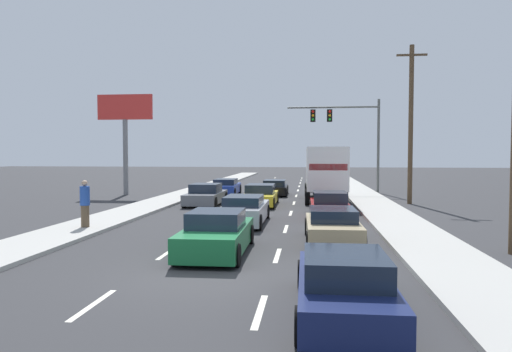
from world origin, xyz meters
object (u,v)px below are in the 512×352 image
Objects in this scene: car_black at (275,188)px; box_truck at (325,170)px; car_red at (329,206)px; traffic_signal_mast at (341,124)px; car_tan at (332,226)px; roadside_billboard at (125,123)px; car_green at (217,234)px; car_yellow at (260,196)px; car_gray at (206,195)px; car_blue at (226,187)px; car_silver at (245,210)px; car_navy at (344,286)px; utility_pole_mid at (411,123)px; pedestrian_near_corner at (85,204)px.

car_black is 0.47× the size of box_truck.
traffic_signal_mast reaches higher than car_red.
roadside_billboard is at bearing 129.95° from car_tan.
car_red is at bearing 66.61° from car_green.
car_green is at bearing -89.68° from car_yellow.
car_yellow is at bearing 2.05° from car_gray.
car_blue is 8.84m from roadside_billboard.
car_green is (-0.00, -6.15, 0.01)m from car_silver.
box_truck reaches higher than car_navy.
car_gray is 3.28m from car_yellow.
box_truck is 5.95m from utility_pole_mid.
car_red is (-0.01, -7.38, -1.45)m from box_truck.
car_silver is 1.01× the size of car_red.
car_silver reaches higher than car_navy.
car_green is 24.21m from traffic_signal_mast.
traffic_signal_mast is 0.76× the size of utility_pole_mid.
box_truck is at bearing -29.48° from car_blue.
car_yellow is 18.87m from car_navy.
car_red is 0.48× the size of utility_pole_mid.
utility_pole_mid reaches higher than box_truck.
traffic_signal_mast reaches higher than pedestrian_near_corner.
car_blue is 1.04× the size of car_navy.
car_red is at bearing -58.05° from car_blue.
box_truck is 15.26m from roadside_billboard.
box_truck is (7.12, -4.02, 1.44)m from car_blue.
box_truck is 7.94m from traffic_signal_mast.
car_tan is 9.78m from pedestrian_near_corner.
car_green is 7.08m from pedestrian_near_corner.
box_truck is at bearing 76.80° from car_green.
utility_pole_mid is at bearing 75.09° from car_navy.
car_black is 0.95× the size of car_green.
car_silver is at bearing -65.07° from car_gray.
car_gray is at bearing 104.08° from car_green.
car_gray reaches higher than car_tan.
car_yellow is 1.00× the size of car_silver.
utility_pole_mid reaches higher than car_tan.
car_yellow is 0.64× the size of traffic_signal_mast.
car_green reaches higher than car_gray.
box_truck is at bearing -101.89° from traffic_signal_mast.
car_gray is 13.79m from car_green.
car_yellow reaches higher than car_navy.
car_tan is 0.56× the size of traffic_signal_mast.
utility_pole_mid is at bearing 68.04° from car_tan.
car_yellow is at bearing -63.80° from car_blue.
car_gray is 7.85m from car_black.
traffic_signal_mast is at bearing 19.36° from car_blue.
car_navy is (3.47, -5.04, -0.04)m from car_green.
car_blue is 13.44m from car_red.
roadside_billboard is at bearing 119.06° from car_green.
car_yellow is at bearing 58.76° from pedestrian_near_corner.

